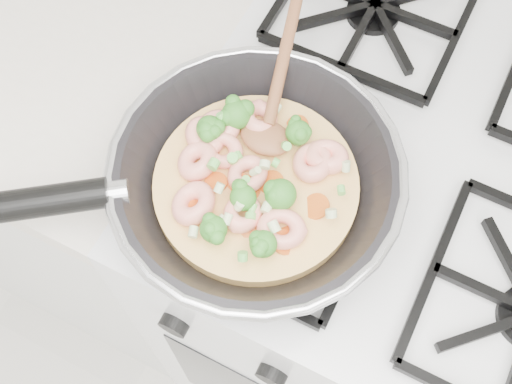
% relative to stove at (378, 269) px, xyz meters
% --- Properties ---
extents(stove, '(0.60, 0.60, 0.92)m').
position_rel_stove_xyz_m(stove, '(0.00, 0.00, 0.00)').
color(stove, white).
rests_on(stove, ground).
extents(counter_left, '(1.00, 0.60, 0.90)m').
position_rel_stove_xyz_m(counter_left, '(-0.80, 0.00, -0.01)').
color(counter_left, silver).
rests_on(counter_left, ground).
extents(skillet, '(0.43, 0.48, 0.09)m').
position_rel_stove_xyz_m(skillet, '(-0.17, -0.16, 0.50)').
color(skillet, black).
rests_on(skillet, stove).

